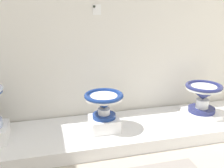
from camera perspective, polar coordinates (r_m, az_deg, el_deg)
wall_back at (r=3.08m, az=-3.78°, el=16.50°), size 4.23×0.06×2.84m
display_platform at (r=2.99m, az=-1.58°, el=-10.49°), size 3.60×0.80×0.14m
plinth_block_rightmost at (r=2.90m, az=-1.70°, el=-8.42°), size 0.30×0.29×0.14m
antique_toilet_rightmost at (r=2.79m, az=-1.74°, el=-3.74°), size 0.41×0.41×0.27m
plinth_block_broad_patterned at (r=3.40m, az=18.45°, el=-6.04°), size 0.34×0.38×0.06m
antique_toilet_broad_patterned at (r=3.31m, az=18.88°, el=-1.91°), size 0.42×0.42×0.34m
info_placard_second at (r=3.05m, az=-3.28°, el=15.59°), size 0.09×0.01×0.11m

